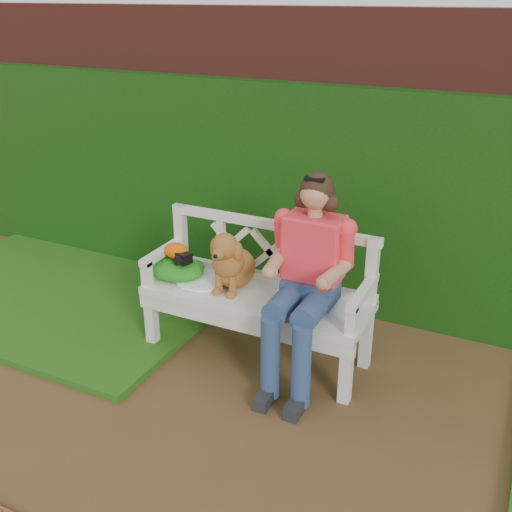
% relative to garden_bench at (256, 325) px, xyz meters
% --- Properties ---
extents(ground, '(60.00, 60.00, 0.00)m').
position_rel_garden_bench_xyz_m(ground, '(0.58, -0.74, -0.24)').
color(ground, brown).
extents(brick_wall, '(10.00, 0.30, 2.20)m').
position_rel_garden_bench_xyz_m(brick_wall, '(0.58, 1.16, 0.86)').
color(brick_wall, maroon).
rests_on(brick_wall, ground).
extents(ivy_hedge, '(10.00, 0.18, 1.70)m').
position_rel_garden_bench_xyz_m(ivy_hedge, '(0.58, 0.94, 0.61)').
color(ivy_hedge, '#194A11').
rests_on(ivy_hedge, ground).
extents(grass_left, '(2.60, 2.00, 0.05)m').
position_rel_garden_bench_xyz_m(grass_left, '(-1.82, 0.16, -0.21)').
color(grass_left, '#194C0E').
rests_on(grass_left, ground).
extents(garden_bench, '(1.64, 0.79, 0.48)m').
position_rel_garden_bench_xyz_m(garden_bench, '(0.00, 0.00, 0.00)').
color(garden_bench, white).
rests_on(garden_bench, ground).
extents(seated_woman, '(0.59, 0.75, 1.28)m').
position_rel_garden_bench_xyz_m(seated_woman, '(0.38, -0.02, 0.40)').
color(seated_woman, '#DC546B').
rests_on(seated_woman, ground).
extents(dog, '(0.37, 0.45, 0.43)m').
position_rel_garden_bench_xyz_m(dog, '(-0.18, 0.01, 0.45)').
color(dog, '#B28B42').
rests_on(dog, garden_bench).
extents(tennis_racket, '(0.66, 0.32, 0.03)m').
position_rel_garden_bench_xyz_m(tennis_racket, '(-0.43, -0.04, 0.26)').
color(tennis_racket, silver).
rests_on(tennis_racket, garden_bench).
extents(green_bag, '(0.41, 0.32, 0.14)m').
position_rel_garden_bench_xyz_m(green_bag, '(-0.61, -0.02, 0.31)').
color(green_bag, '#266C31').
rests_on(green_bag, garden_bench).
extents(camera_item, '(0.13, 0.11, 0.07)m').
position_rel_garden_bench_xyz_m(camera_item, '(-0.52, -0.04, 0.41)').
color(camera_item, black).
rests_on(camera_item, green_bag).
extents(baseball_glove, '(0.19, 0.15, 0.11)m').
position_rel_garden_bench_xyz_m(baseball_glove, '(-0.60, -0.00, 0.43)').
color(baseball_glove, '#F15203').
rests_on(baseball_glove, green_bag).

